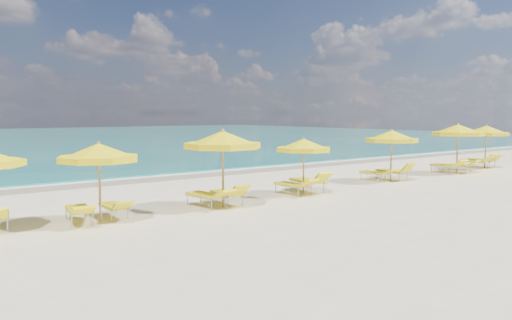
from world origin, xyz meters
TOP-DOWN VIEW (x-y plane):
  - ground_plane at (0.00, 0.00)m, footprint 120.00×120.00m
  - ocean at (0.00, 48.00)m, footprint 120.00×80.00m
  - wet_sand_band at (0.00, 7.40)m, footprint 120.00×2.60m
  - foam_line at (0.00, 8.20)m, footprint 120.00×1.20m
  - whitecap_near at (-6.00, 17.00)m, footprint 14.00×0.36m
  - whitecap_far at (8.00, 24.00)m, footprint 18.00×0.30m
  - umbrella_2 at (-6.80, -0.41)m, footprint 2.26×2.26m
  - umbrella_3 at (-2.84, -0.52)m, footprint 3.25×3.25m
  - umbrella_4 at (0.97, -0.15)m, footprint 2.71×2.71m
  - umbrella_5 at (6.43, 0.12)m, footprint 2.31×2.31m
  - umbrella_6 at (11.45, -0.01)m, footprint 2.86×2.86m
  - umbrella_7 at (14.83, 0.36)m, footprint 2.43×2.43m
  - lounger_2_left at (-7.29, -0.10)m, footprint 0.87×1.90m
  - lounger_2_right at (-6.25, 0.01)m, footprint 0.60×1.67m
  - lounger_3_left at (-3.25, -0.19)m, footprint 0.88×1.97m
  - lounger_3_right at (-2.49, -0.24)m, footprint 0.74×1.82m
  - lounger_4_left at (0.58, 0.01)m, footprint 0.74×1.87m
  - lounger_4_right at (1.49, 0.16)m, footprint 0.88×2.04m
  - lounger_5_left at (6.07, 0.71)m, footprint 0.72×1.74m
  - lounger_5_right at (6.94, 0.40)m, footprint 0.67×1.83m
  - lounger_6_left at (11.00, 0.32)m, footprint 0.83×1.92m
  - lounger_6_right at (11.88, 0.18)m, footprint 0.77×1.81m
  - lounger_7_left at (14.44, 0.71)m, footprint 0.72×1.87m
  - lounger_7_right at (15.35, 0.81)m, footprint 0.66×1.92m

SIDE VIEW (x-z plane):
  - ground_plane at x=0.00m, z-range 0.00..0.00m
  - ocean at x=0.00m, z-range -0.15..0.15m
  - wet_sand_band at x=0.00m, z-range -0.01..0.01m
  - foam_line at x=0.00m, z-range -0.01..0.01m
  - whitecap_near at x=-6.00m, z-range -0.03..0.03m
  - whitecap_far at x=8.00m, z-range -0.03..0.03m
  - lounger_2_right at x=-6.25m, z-range -0.12..0.51m
  - lounger_5_left at x=6.07m, z-range -0.11..0.51m
  - lounger_6_right at x=11.88m, z-range -0.15..0.57m
  - lounger_2_left at x=-7.29m, z-range -0.12..0.55m
  - lounger_4_left at x=0.58m, z-range -0.13..0.56m
  - lounger_3_right at x=-2.49m, z-range -0.18..0.62m
  - lounger_3_left at x=-3.25m, z-range -0.13..0.58m
  - lounger_6_left at x=11.00m, z-range -0.17..0.62m
  - lounger_5_right at x=6.94m, z-range -0.21..0.67m
  - lounger_7_right at x=15.35m, z-range -0.17..0.63m
  - lounger_7_left at x=14.44m, z-range -0.21..0.69m
  - lounger_4_right at x=1.49m, z-range -0.20..0.69m
  - umbrella_4 at x=0.97m, z-range 0.74..2.86m
  - umbrella_2 at x=-6.80m, z-range 0.79..3.03m
  - umbrella_5 at x=6.43m, z-range 0.81..3.12m
  - umbrella_7 at x=14.83m, z-range 0.84..3.23m
  - umbrella_3 at x=-2.84m, z-range 0.88..3.39m
  - umbrella_6 at x=11.45m, z-range 0.88..3.39m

